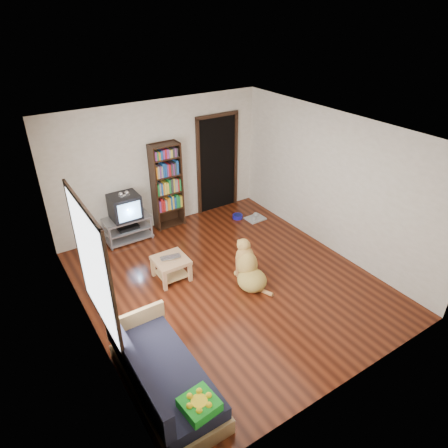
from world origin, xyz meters
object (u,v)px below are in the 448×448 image
dog_bowl (238,216)px  dog (249,269)px  bookshelf (167,182)px  tv_stand (128,228)px  coffee_table (171,265)px  laptop (171,259)px  grey_rag (255,218)px  green_cushion (199,405)px  crt_tv (124,206)px  sofa (162,378)px

dog_bowl → dog: 2.31m
bookshelf → dog_bowl: bearing=-21.4°
tv_stand → dog: 2.71m
dog_bowl → bookshelf: bookshelf is taller
bookshelf → coffee_table: bookshelf is taller
laptop → tv_stand: tv_stand is taller
laptop → grey_rag: (2.49, 0.94, -0.40)m
grey_rag → dog: size_ratio=0.42×
green_cushion → bookshelf: (1.80, 4.43, 0.52)m
laptop → dog_bowl: 2.52m
crt_tv → dog: crt_tv is taller
green_cushion → sofa: sofa is taller
dog_bowl → crt_tv: (-2.34, 0.47, 0.70)m
dog_bowl → tv_stand: (-2.34, 0.45, 0.23)m
grey_rag → laptop: bearing=-159.3°
crt_tv → coffee_table: 1.71m
bookshelf → sofa: bookshelf is taller
tv_stand → bookshelf: bearing=5.6°
grey_rag → tv_stand: tv_stand is taller
bookshelf → sofa: size_ratio=1.00×
tv_stand → crt_tv: crt_tv is taller
green_cushion → grey_rag: 5.06m
grey_rag → coffee_table: 2.66m
crt_tv → sofa: size_ratio=0.32×
bookshelf → sofa: 4.26m
crt_tv → coffee_table: size_ratio=1.05×
green_cushion → bookshelf: size_ratio=0.20×
grey_rag → tv_stand: 2.74m
bookshelf → sofa: (-1.92, -3.72, -0.74)m
tv_stand → dog: dog is taller
bookshelf → coffee_table: size_ratio=3.27×
dog_bowl → crt_tv: 2.49m
green_cushion → dog: (2.03, 1.90, -0.20)m
laptop → coffee_table: laptop is taller
green_cushion → crt_tv: (0.85, 4.36, 0.26)m
laptop → grey_rag: bearing=31.9°
dog_bowl → sofa: size_ratio=0.12×
bookshelf → coffee_table: bearing=-115.1°
tv_stand → crt_tv: (0.00, 0.02, 0.47)m
grey_rag → coffee_table: size_ratio=0.73×
green_cushion → laptop: bearing=63.4°
sofa → grey_rag: bearing=39.0°
green_cushion → dog_bowl: 5.04m
green_cushion → laptop: 2.87m
sofa → coffee_table: (1.13, 2.02, 0.02)m
green_cushion → laptop: green_cushion is taller
coffee_table → dog: size_ratio=0.58×
laptop → coffee_table: bearing=101.2°
coffee_table → dog: 1.32m
grey_rag → bookshelf: bookshelf is taller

